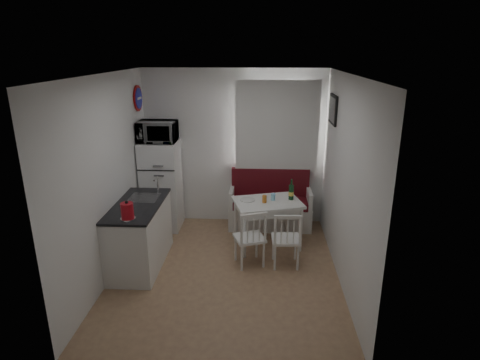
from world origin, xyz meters
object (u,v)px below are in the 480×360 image
object	(u,v)px
fridge	(162,185)
kettle	(127,211)
dining_table	(268,206)
kitchen_counter	(140,234)
chair_left	(249,233)
microwave	(157,132)
chair_right	(286,235)
bench	(270,208)
wine_bottle	(291,189)

from	to	relation	value
fridge	kettle	xyz separation A→B (m)	(0.03, -1.78, 0.28)
dining_table	fridge	bearing A→B (deg)	144.97
kitchen_counter	chair_left	xyz separation A→B (m)	(1.51, -0.01, 0.06)
kettle	microwave	bearing A→B (deg)	90.99
kitchen_counter	fridge	world-z (taller)	fridge
chair_right	kettle	world-z (taller)	kettle
chair_right	kitchen_counter	bearing A→B (deg)	177.16
bench	chair_left	bearing A→B (deg)	-102.51
chair_left	chair_right	bearing A→B (deg)	-19.92
microwave	fridge	bearing A→B (deg)	90.00
kitchen_counter	dining_table	xyz separation A→B (m)	(1.76, 0.64, 0.19)
kettle	wine_bottle	distance (m)	2.43
bench	chair_right	size ratio (longest dim) A/B	3.11
bench	wine_bottle	world-z (taller)	wine_bottle
kitchen_counter	kettle	distance (m)	0.78
chair_right	fridge	distance (m)	2.37
chair_left	kettle	world-z (taller)	kettle
kitchen_counter	chair_right	distance (m)	2.01
kitchen_counter	dining_table	size ratio (longest dim) A/B	1.18
kitchen_counter	microwave	distance (m)	1.69
kitchen_counter	chair_right	size ratio (longest dim) A/B	3.01
dining_table	microwave	size ratio (longest dim) A/B	1.87
bench	kitchen_counter	bearing A→B (deg)	-143.22
kettle	dining_table	bearing A→B (deg)	34.55
bench	dining_table	world-z (taller)	bench
bench	microwave	xyz separation A→B (m)	(-1.79, -0.16, 1.32)
wine_bottle	chair_left	bearing A→B (deg)	-128.46
bench	microwave	world-z (taller)	microwave
kitchen_counter	kettle	bearing A→B (deg)	-84.72
kitchen_counter	chair_right	xyz separation A→B (m)	(2.01, -0.01, 0.05)
fridge	bench	bearing A→B (deg)	3.56
chair_left	wine_bottle	size ratio (longest dim) A/B	1.55
chair_left	kettle	xyz separation A→B (m)	(-1.46, -0.52, 0.51)
bench	fridge	size ratio (longest dim) A/B	0.92
kitchen_counter	chair_left	bearing A→B (deg)	-0.50
kitchen_counter	microwave	bearing A→B (deg)	89.06
chair_right	kettle	size ratio (longest dim) A/B	1.80
chair_left	chair_right	xyz separation A→B (m)	(0.50, 0.00, -0.01)
dining_table	chair_left	world-z (taller)	chair_left
chair_left	microwave	distance (m)	2.23
microwave	kitchen_counter	bearing A→B (deg)	-90.94
bench	wine_bottle	distance (m)	0.88
bench	fridge	xyz separation A→B (m)	(-1.79, -0.11, 0.42)
kitchen_counter	dining_table	distance (m)	1.88
chair_left	kitchen_counter	bearing A→B (deg)	159.43
kitchen_counter	wine_bottle	xyz separation A→B (m)	(2.11, 0.74, 0.43)
chair_left	microwave	xyz separation A→B (m)	(-1.49, 1.21, 1.13)
kitchen_counter	bench	bearing A→B (deg)	36.78
kitchen_counter	chair_right	world-z (taller)	kitchen_counter
dining_table	wine_bottle	world-z (taller)	wine_bottle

